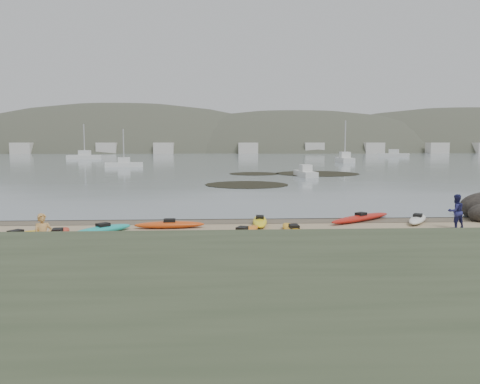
{
  "coord_description": "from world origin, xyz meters",
  "views": [
    {
      "loc": [
        -1.22,
        -24.95,
        4.17
      ],
      "look_at": [
        0.0,
        0.0,
        1.5
      ],
      "focal_mm": 35.0,
      "sensor_mm": 36.0,
      "label": 1
    }
  ],
  "objects": [
    {
      "name": "water",
      "position": [
        0.0,
        300.0,
        0.01
      ],
      "size": [
        1200.0,
        1200.0,
        0.0
      ],
      "primitive_type": "plane",
      "color": "slate",
      "rests_on": "ground"
    },
    {
      "name": "ground",
      "position": [
        0.0,
        0.0,
        0.0
      ],
      "size": [
        600.0,
        600.0,
        0.0
      ],
      "primitive_type": "plane",
      "color": "tan",
      "rests_on": "ground"
    },
    {
      "name": "person_west",
      "position": [
        -7.33,
        -8.54,
        0.85
      ],
      "size": [
        0.72,
        0.59,
        1.7
      ],
      "primitive_type": "imported",
      "rotation": [
        0.0,
        0.0,
        0.35
      ],
      "color": "tan",
      "rests_on": "ground"
    },
    {
      "name": "moored_boats",
      "position": [
        9.47,
        79.77,
        0.55
      ],
      "size": [
        90.16,
        78.92,
        1.17
      ],
      "color": "silver",
      "rests_on": "ground"
    },
    {
      "name": "far_town",
      "position": [
        6.0,
        145.0,
        2.0
      ],
      "size": [
        199.0,
        5.0,
        4.0
      ],
      "color": "beige",
      "rests_on": "ground"
    },
    {
      "name": "person_east",
      "position": [
        10.29,
        -3.17,
        0.84
      ],
      "size": [
        0.89,
        0.73,
        1.67
      ],
      "primitive_type": "imported",
      "rotation": [
        0.0,
        0.0,
        3.27
      ],
      "color": "navy",
      "rests_on": "ground"
    },
    {
      "name": "kayaks",
      "position": [
        -1.26,
        -3.81,
        0.17
      ],
      "size": [
        22.85,
        9.62,
        0.34
      ],
      "color": "gold",
      "rests_on": "ground"
    },
    {
      "name": "bluff",
      "position": [
        0.0,
        -17.5,
        1.0
      ],
      "size": [
        60.0,
        8.0,
        2.0
      ],
      "primitive_type": "cube",
      "color": "#475138",
      "rests_on": "ground"
    },
    {
      "name": "wet_sand",
      "position": [
        0.0,
        -0.3,
        0.0
      ],
      "size": [
        60.0,
        60.0,
        0.0
      ],
      "primitive_type": "plane",
      "color": "brown",
      "rests_on": "ground"
    },
    {
      "name": "far_hills",
      "position": [
        39.38,
        193.97,
        -15.93
      ],
      "size": [
        550.0,
        135.0,
        80.0
      ],
      "color": "#384235",
      "rests_on": "ground"
    },
    {
      "name": "kelp_mats",
      "position": [
        7.4,
        31.38,
        0.03
      ],
      "size": [
        19.83,
        25.13,
        0.04
      ],
      "color": "black",
      "rests_on": "water"
    }
  ]
}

